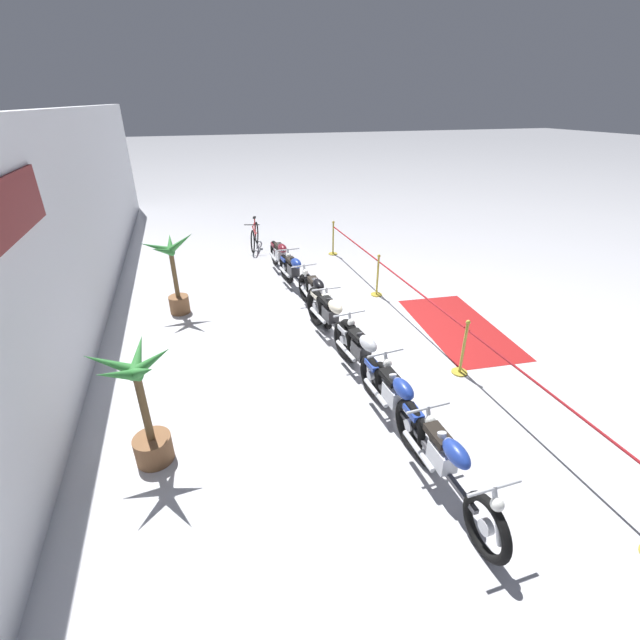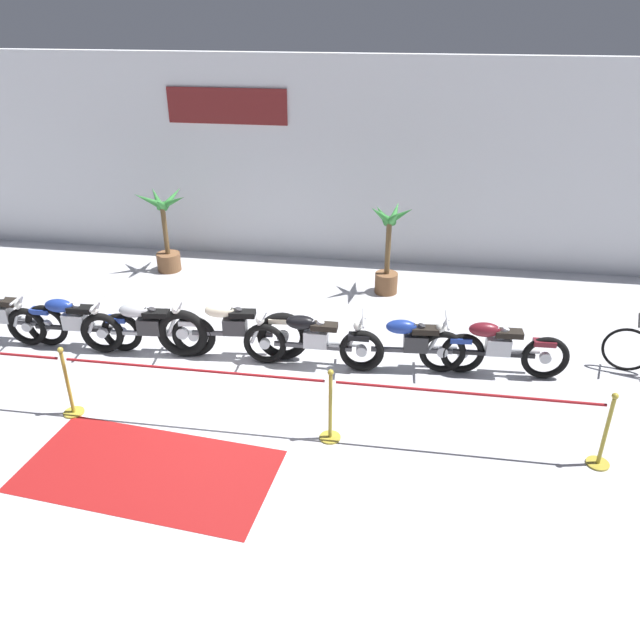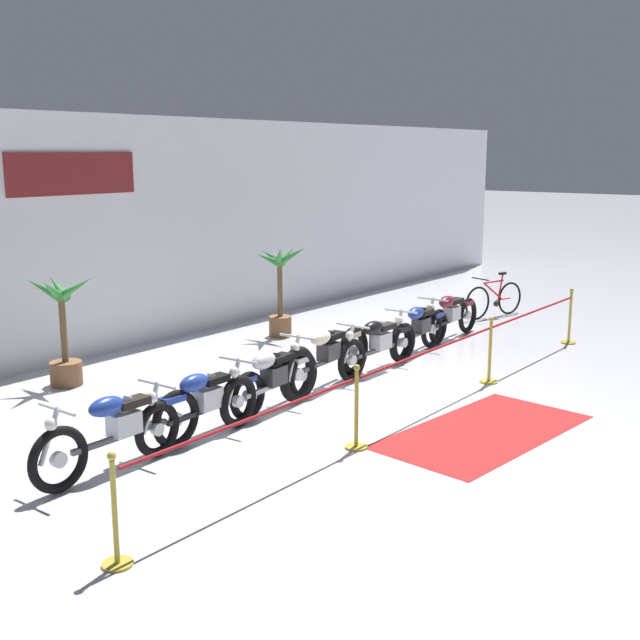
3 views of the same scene
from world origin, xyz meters
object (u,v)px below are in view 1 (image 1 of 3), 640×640
Objects in this scene: motorcycle_blue_0 at (444,463)px; potted_palm_left_of_row at (144,412)px; motorcycle_blue_5 at (294,272)px; motorcycle_maroon_6 at (281,257)px; motorcycle_blue_1 at (395,399)px; stanchion_mid_left at (462,356)px; stanchion_mid_right at (377,282)px; motorcycle_cream_3 at (331,319)px; stanchion_far_right at (333,243)px; bicycle at (255,236)px; floor_banner at (459,327)px; motorcycle_black_4 at (316,294)px; potted_palm_right_of_row at (175,277)px; stanchion_far_left at (457,330)px; motorcycle_silver_2 at (362,355)px.

potted_palm_left_of_row is (1.62, 3.39, 0.33)m from motorcycle_blue_0.
potted_palm_left_of_row reaches higher than motorcycle_blue_5.
potted_palm_left_of_row is (-6.36, 3.20, 0.33)m from motorcycle_maroon_6.
stanchion_mid_left is (0.87, -1.73, -0.10)m from motorcycle_blue_1.
motorcycle_maroon_6 is 2.11× the size of stanchion_mid_right.
potted_palm_left_of_row is 5.17m from stanchion_mid_left.
stanchion_mid_left is (0.56, -5.12, -0.44)m from potted_palm_left_of_row.
stanchion_mid_left reaches higher than motorcycle_cream_3.
bicycle is at bearing 57.99° from stanchion_far_right.
stanchion_mid_left reaches higher than motorcycle_maroon_6.
stanchion_far_right is 5.55m from floor_banner.
motorcycle_black_4 is 2.09× the size of stanchion_mid_left.
motorcycle_cream_3 is 1.30× the size of potted_palm_right_of_row.
stanchion_mid_left reaches higher than motorcycle_blue_5.
floor_banner is (-1.58, -2.71, -0.46)m from motorcycle_black_4.
stanchion_far_right is at bearing -34.32° from potted_palm_left_of_row.
potted_palm_right_of_row is (-0.53, 2.84, 0.41)m from motorcycle_blue_5.
motorcycle_blue_0 is 1.08× the size of motorcycle_black_4.
motorcycle_blue_1 is at bearing 116.80° from stanchion_mid_left.
bicycle reaches higher than motorcycle_maroon_6.
motorcycle_black_4 is 1.18× the size of potted_palm_right_of_row.
motorcycle_blue_5 is at bearing -32.40° from potted_palm_left_of_row.
potted_palm_right_of_row reaches higher than stanchion_far_right.
stanchion_mid_left is (-3.07, -1.74, -0.11)m from motorcycle_black_4.
motorcycle_blue_1 is at bearing -178.60° from motorcycle_blue_5.
stanchion_far_left reaches higher than motorcycle_blue_1.
stanchion_far_left reaches higher than motorcycle_black_4.
motorcycle_black_4 is at bearing 29.49° from stanchion_mid_left.
bicycle is at bearing -29.93° from potted_palm_right_of_row.
motorcycle_black_4 is (5.25, 0.00, -0.01)m from motorcycle_blue_0.
stanchion_mid_right is at bearing -73.10° from motorcycle_black_4.
floor_banner is (-6.85, -3.20, -0.38)m from bicycle.
stanchion_mid_left is at bearing -130.75° from potted_palm_right_of_row.
motorcycle_blue_5 is 0.99× the size of motorcycle_maroon_6.
stanchion_mid_right reaches higher than motorcycle_blue_5.
motorcycle_silver_2 reaches higher than motorcycle_black_4.
bicycle is (6.56, 0.41, -0.10)m from motorcycle_cream_3.
motorcycle_blue_1 reaches higher than floor_banner.
potted_palm_left_of_row reaches higher than stanchion_far_right.
stanchion_far_left is at bearing -57.11° from motorcycle_blue_1.
stanchion_mid_left is 0.34× the size of floor_banner.
motorcycle_silver_2 is 0.21× the size of stanchion_far_left.
motorcycle_cream_3 is at bearing -54.77° from potted_palm_left_of_row.
motorcycle_blue_1 is at bearing -179.88° from motorcycle_black_4.
stanchion_mid_left is at bearing -150.51° from motorcycle_black_4.
motorcycle_blue_1 is at bearing -0.32° from motorcycle_blue_0.
motorcycle_blue_0 is 6.91m from potted_palm_right_of_row.
motorcycle_cream_3 reaches higher than motorcycle_blue_0.
motorcycle_blue_1 is 3.94m from motorcycle_black_4.
floor_banner is at bearing -48.82° from motorcycle_blue_1.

